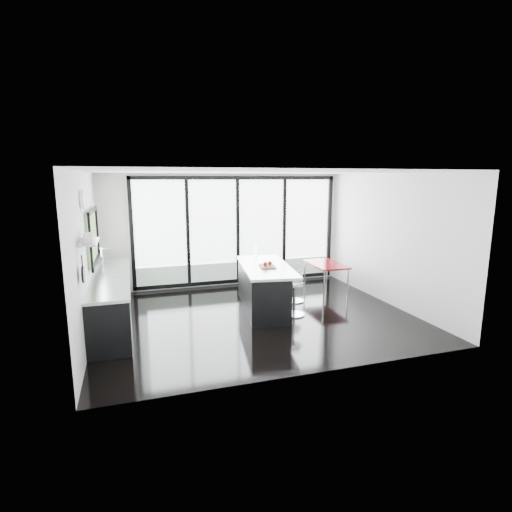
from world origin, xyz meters
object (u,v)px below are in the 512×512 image
object	(u,v)px
island	(262,287)
bar_stool_near	(294,299)
bar_stool_far	(295,287)
red_table	(325,277)

from	to	relation	value
island	bar_stool_near	distance (m)	0.76
island	bar_stool_near	world-z (taller)	island
island	bar_stool_near	size ratio (longest dim) A/B	3.53
island	bar_stool_far	world-z (taller)	island
bar_stool_near	bar_stool_far	size ratio (longest dim) A/B	1.04
island	bar_stool_near	bearing A→B (deg)	-51.27
island	bar_stool_near	xyz separation A→B (m)	(0.47, -0.58, -0.13)
island	bar_stool_far	bearing A→B (deg)	16.43
red_table	bar_stool_far	bearing A→B (deg)	-149.76
island	red_table	xyz separation A→B (m)	(1.91, 0.87, -0.14)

